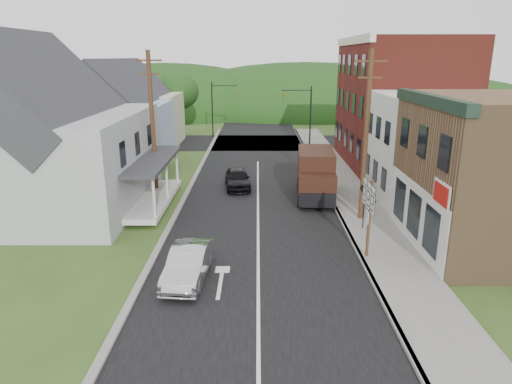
{
  "coord_description": "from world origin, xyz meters",
  "views": [
    {
      "loc": [
        -0.04,
        -20.02,
        8.61
      ],
      "look_at": [
        -0.11,
        1.52,
        2.2
      ],
      "focal_mm": 32.0,
      "sensor_mm": 36.0,
      "label": 1
    }
  ],
  "objects_px": {
    "route_sign_cluster": "(369,208)",
    "silver_sedan": "(189,264)",
    "dark_sedan": "(238,179)",
    "delivery_van": "(316,175)",
    "warning_sign": "(364,199)"
  },
  "relations": [
    {
      "from": "warning_sign",
      "to": "silver_sedan",
      "type": "bearing_deg",
      "value": -169.7
    },
    {
      "from": "silver_sedan",
      "to": "warning_sign",
      "type": "distance_m",
      "value": 9.82
    },
    {
      "from": "route_sign_cluster",
      "to": "warning_sign",
      "type": "xyz_separation_m",
      "value": [
        0.61,
        3.43,
        -0.68
      ]
    },
    {
      "from": "dark_sedan",
      "to": "warning_sign",
      "type": "distance_m",
      "value": 10.41
    },
    {
      "from": "route_sign_cluster",
      "to": "silver_sedan",
      "type": "bearing_deg",
      "value": -165.76
    },
    {
      "from": "route_sign_cluster",
      "to": "warning_sign",
      "type": "height_order",
      "value": "route_sign_cluster"
    },
    {
      "from": "dark_sedan",
      "to": "silver_sedan",
      "type": "bearing_deg",
      "value": -102.06
    },
    {
      "from": "route_sign_cluster",
      "to": "warning_sign",
      "type": "bearing_deg",
      "value": 79.43
    },
    {
      "from": "delivery_van",
      "to": "route_sign_cluster",
      "type": "bearing_deg",
      "value": -78.46
    },
    {
      "from": "dark_sedan",
      "to": "route_sign_cluster",
      "type": "distance_m",
      "value": 12.96
    },
    {
      "from": "delivery_van",
      "to": "warning_sign",
      "type": "height_order",
      "value": "delivery_van"
    },
    {
      "from": "route_sign_cluster",
      "to": "dark_sedan",
      "type": "bearing_deg",
      "value": 118.02
    },
    {
      "from": "dark_sedan",
      "to": "delivery_van",
      "type": "height_order",
      "value": "delivery_van"
    },
    {
      "from": "silver_sedan",
      "to": "warning_sign",
      "type": "xyz_separation_m",
      "value": [
        8.14,
        5.41,
        1.02
      ]
    },
    {
      "from": "delivery_van",
      "to": "warning_sign",
      "type": "bearing_deg",
      "value": -68.36
    }
  ]
}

